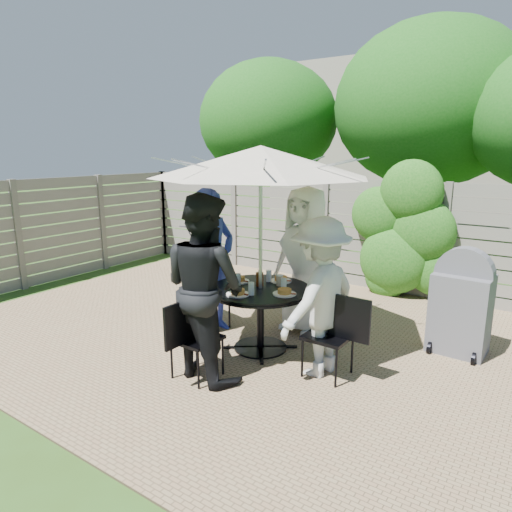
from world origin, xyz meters
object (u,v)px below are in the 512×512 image
Objects in this scene: plate_back at (281,279)px; coffee_cup at (280,281)px; umbrella at (261,162)px; glass_right at (284,285)px; person_back at (305,261)px; chair_left at (207,307)px; person_right at (320,298)px; glass_back at (269,276)px; bbq_grill at (461,306)px; person_front at (205,287)px; chair_right at (329,352)px; syrup_jug at (260,279)px; plate_front at (238,293)px; plate_left at (239,280)px; patio_table at (260,307)px; chair_front at (196,354)px; plate_right at (284,292)px; glass_left at (238,279)px; bicycle at (204,244)px; person_left at (212,262)px; chair_back at (310,308)px; glass_front at (251,289)px.

coffee_cup is at bearing -63.68° from plate_back.
umbrella is 19.91× the size of glass_right.
person_back is (0.13, 0.82, -1.24)m from umbrella.
chair_left is 0.59× the size of person_right.
bbq_grill is (2.00, 0.95, -0.26)m from glass_back.
person_back is 0.98× the size of person_front.
syrup_jug reaches higher than chair_right.
plate_back is (-0.08, -0.46, -0.15)m from person_back.
plate_front is at bearing -138.98° from bbq_grill.
plate_front is 2.55m from bbq_grill.
person_back is at bearing 57.33° from plate_left.
glass_right reaches higher than patio_table.
umbrella is 2.15m from chair_front.
chair_front is at bearing -39.19° from chair_left.
plate_front is 0.63m from glass_back.
plate_right is (-0.46, 0.08, -0.04)m from person_right.
glass_right is at bearing 12.78° from glass_left.
plate_right is (0.36, -0.06, 0.26)m from patio_table.
glass_back is (-0.88, 0.41, 0.00)m from person_right.
bicycle is at bearing 159.81° from person_back.
umbrella reaches higher than person_left.
person_right is at bearing -9.22° from plate_right.
bbq_grill is at bearing 29.67° from coffee_cup.
glass_back is (0.29, 0.22, 0.05)m from plate_left.
chair_back is (0.15, 0.95, -1.91)m from umbrella.
syrup_jug reaches higher than patio_table.
chair_front is at bearing -119.58° from plate_right.
umbrella is 19.91× the size of glass_front.
patio_table is at bearing -9.22° from plate_left.
syrup_jug reaches higher than plate_front.
bbq_grill reaches higher than plate_left.
patio_table is at bearing 80.78° from plate_front.
person_left is 7.13× the size of plate_back.
person_right is 10.43× the size of syrup_jug.
person_left is 7.13× the size of plate_right.
chair_left is 3.79× the size of plate_back.
person_left is 1.17m from person_front.
glass_back reaches higher than plate_left.
chair_right is (0.95, -0.15, -1.91)m from umbrella.
person_right reaches higher than glass_right.
bicycle is at bearing -33.17° from chair_right.
chair_right reaches higher than glass_left.
plate_right is (0.71, -0.12, 0.00)m from plate_left.
chair_right is 3.52× the size of plate_back.
person_front is at bearing -99.22° from plate_back.
bbq_grill is at bearing 102.06° from chair_back.
glass_left is (-0.43, -1.01, 0.56)m from chair_back.
coffee_cup reaches higher than patio_table.
glass_right is at bearing 124.52° from plate_right.
chair_front is 1.35m from glass_back.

